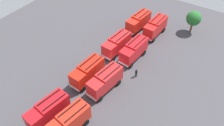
{
  "coord_description": "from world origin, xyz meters",
  "views": [
    {
      "loc": [
        27.52,
        18.22,
        32.23
      ],
      "look_at": [
        0.0,
        0.0,
        1.4
      ],
      "focal_mm": 37.54,
      "sensor_mm": 36.0,
      "label": 1
    }
  ],
  "objects_px": {
    "traffic_cone_0": "(129,39)",
    "fire_truck_7": "(69,122)",
    "firefighter_0": "(136,73)",
    "firefighter_2": "(75,74)",
    "fire_truck_0": "(138,21)",
    "traffic_cone_1": "(63,118)",
    "fire_truck_6": "(105,80)",
    "fire_truck_4": "(155,27)",
    "tree_0": "(194,18)",
    "traffic_cone_2": "(100,63)",
    "fire_truck_2": "(87,71)",
    "fire_truck_1": "(117,44)",
    "fire_truck_5": "(134,50)",
    "firefighter_1": "(109,41)",
    "fire_truck_3": "(48,110)"
  },
  "relations": [
    {
      "from": "fire_truck_2",
      "to": "traffic_cone_1",
      "type": "distance_m",
      "value": 9.49
    },
    {
      "from": "fire_truck_0",
      "to": "firefighter_2",
      "type": "relative_size",
      "value": 4.65
    },
    {
      "from": "firefighter_2",
      "to": "firefighter_1",
      "type": "bearing_deg",
      "value": -178.32
    },
    {
      "from": "firefighter_1",
      "to": "fire_truck_0",
      "type": "bearing_deg",
      "value": -149.87
    },
    {
      "from": "firefighter_0",
      "to": "firefighter_2",
      "type": "distance_m",
      "value": 11.44
    },
    {
      "from": "traffic_cone_2",
      "to": "fire_truck_1",
      "type": "bearing_deg",
      "value": 173.04
    },
    {
      "from": "tree_0",
      "to": "traffic_cone_2",
      "type": "xyz_separation_m",
      "value": [
        21.1,
        -11.07,
        -3.2
      ]
    },
    {
      "from": "firefighter_0",
      "to": "firefighter_2",
      "type": "xyz_separation_m",
      "value": [
        6.54,
        -9.39,
        -0.11
      ]
    },
    {
      "from": "fire_truck_1",
      "to": "fire_truck_7",
      "type": "distance_m",
      "value": 19.97
    },
    {
      "from": "fire_truck_4",
      "to": "firefighter_1",
      "type": "height_order",
      "value": "fire_truck_4"
    },
    {
      "from": "fire_truck_7",
      "to": "firefighter_1",
      "type": "relative_size",
      "value": 4.19
    },
    {
      "from": "firefighter_0",
      "to": "traffic_cone_1",
      "type": "relative_size",
      "value": 2.47
    },
    {
      "from": "fire_truck_2",
      "to": "fire_truck_7",
      "type": "relative_size",
      "value": 0.98
    },
    {
      "from": "traffic_cone_1",
      "to": "fire_truck_4",
      "type": "bearing_deg",
      "value": 176.12
    },
    {
      "from": "fire_truck_2",
      "to": "fire_truck_5",
      "type": "bearing_deg",
      "value": 162.26
    },
    {
      "from": "fire_truck_7",
      "to": "firefighter_2",
      "type": "bearing_deg",
      "value": -135.49
    },
    {
      "from": "fire_truck_7",
      "to": "tree_0",
      "type": "bearing_deg",
      "value": 178.53
    },
    {
      "from": "traffic_cone_2",
      "to": "tree_0",
      "type": "bearing_deg",
      "value": 152.32
    },
    {
      "from": "traffic_cone_0",
      "to": "traffic_cone_1",
      "type": "xyz_separation_m",
      "value": [
        23.74,
        1.84,
        0.03
      ]
    },
    {
      "from": "fire_truck_0",
      "to": "fire_truck_7",
      "type": "relative_size",
      "value": 0.99
    },
    {
      "from": "traffic_cone_1",
      "to": "fire_truck_6",
      "type": "bearing_deg",
      "value": 168.16
    },
    {
      "from": "fire_truck_1",
      "to": "traffic_cone_0",
      "type": "height_order",
      "value": "fire_truck_1"
    },
    {
      "from": "firefighter_0",
      "to": "traffic_cone_0",
      "type": "height_order",
      "value": "firefighter_0"
    },
    {
      "from": "fire_truck_4",
      "to": "firefighter_2",
      "type": "bearing_deg",
      "value": -14.03
    },
    {
      "from": "fire_truck_1",
      "to": "firefighter_2",
      "type": "xyz_separation_m",
      "value": [
        10.54,
        -2.45,
        -1.27
      ]
    },
    {
      "from": "fire_truck_3",
      "to": "firefighter_2",
      "type": "height_order",
      "value": "fire_truck_3"
    },
    {
      "from": "fire_truck_3",
      "to": "firefighter_1",
      "type": "distance_m",
      "value": 21.24
    },
    {
      "from": "fire_truck_2",
      "to": "fire_truck_6",
      "type": "height_order",
      "value": "same"
    },
    {
      "from": "fire_truck_4",
      "to": "firefighter_2",
      "type": "xyz_separation_m",
      "value": [
        20.67,
        -6.35,
        -1.27
      ]
    },
    {
      "from": "fire_truck_0",
      "to": "traffic_cone_2",
      "type": "xyz_separation_m",
      "value": [
        15.05,
        -0.3,
        -1.84
      ]
    },
    {
      "from": "traffic_cone_1",
      "to": "traffic_cone_2",
      "type": "xyz_separation_m",
      "value": [
        -13.66,
        -2.56,
        -0.04
      ]
    },
    {
      "from": "fire_truck_5",
      "to": "tree_0",
      "type": "relative_size",
      "value": 1.41
    },
    {
      "from": "fire_truck_4",
      "to": "firefighter_2",
      "type": "distance_m",
      "value": 21.66
    },
    {
      "from": "firefighter_2",
      "to": "tree_0",
      "type": "distance_m",
      "value": 29.59
    },
    {
      "from": "fire_truck_7",
      "to": "traffic_cone_2",
      "type": "distance_m",
      "value": 15.27
    },
    {
      "from": "fire_truck_2",
      "to": "firefighter_0",
      "type": "relative_size",
      "value": 4.17
    },
    {
      "from": "firefighter_0",
      "to": "traffic_cone_2",
      "type": "height_order",
      "value": "firefighter_0"
    },
    {
      "from": "fire_truck_2",
      "to": "fire_truck_6",
      "type": "xyz_separation_m",
      "value": [
        0.01,
        3.94,
        0.0
      ]
    },
    {
      "from": "firefighter_2",
      "to": "traffic_cone_0",
      "type": "relative_size",
      "value": 2.44
    },
    {
      "from": "fire_truck_4",
      "to": "tree_0",
      "type": "distance_m",
      "value": 8.87
    },
    {
      "from": "firefighter_1",
      "to": "traffic_cone_0",
      "type": "relative_size",
      "value": 2.73
    },
    {
      "from": "fire_truck_6",
      "to": "firefighter_2",
      "type": "height_order",
      "value": "fire_truck_6"
    },
    {
      "from": "fire_truck_0",
      "to": "fire_truck_4",
      "type": "bearing_deg",
      "value": 98.97
    },
    {
      "from": "firefighter_1",
      "to": "tree_0",
      "type": "relative_size",
      "value": 0.34
    },
    {
      "from": "traffic_cone_0",
      "to": "fire_truck_7",
      "type": "bearing_deg",
      "value": 9.14
    },
    {
      "from": "fire_truck_1",
      "to": "fire_truck_5",
      "type": "height_order",
      "value": "same"
    },
    {
      "from": "traffic_cone_0",
      "to": "fire_truck_1",
      "type": "bearing_deg",
      "value": -1.14
    },
    {
      "from": "fire_truck_2",
      "to": "traffic_cone_1",
      "type": "xyz_separation_m",
      "value": [
        9.09,
        2.03,
        -1.8
      ]
    },
    {
      "from": "fire_truck_5",
      "to": "firefighter_0",
      "type": "relative_size",
      "value": 4.17
    },
    {
      "from": "firefighter_1",
      "to": "traffic_cone_1",
      "type": "bearing_deg",
      "value": 59.01
    }
  ]
}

